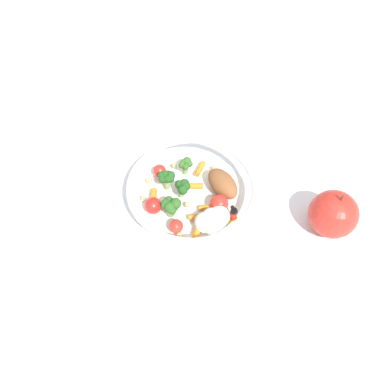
# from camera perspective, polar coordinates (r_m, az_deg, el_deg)

# --- Properties ---
(ground_plane) EXTENTS (2.40, 2.40, 0.00)m
(ground_plane) POSITION_cam_1_polar(r_m,az_deg,el_deg) (0.71, -1.01, -2.11)
(ground_plane) COLOR white
(food_container) EXTENTS (0.24, 0.24, 0.05)m
(food_container) POSITION_cam_1_polar(r_m,az_deg,el_deg) (0.69, 0.57, -0.57)
(food_container) COLOR white
(food_container) RESTS_ON ground_plane
(loose_apple) EXTENTS (0.08, 0.08, 0.10)m
(loose_apple) POSITION_cam_1_polar(r_m,az_deg,el_deg) (0.69, 20.49, -3.12)
(loose_apple) COLOR red
(loose_apple) RESTS_ON ground_plane
(folded_napkin) EXTENTS (0.14, 0.13, 0.01)m
(folded_napkin) POSITION_cam_1_polar(r_m,az_deg,el_deg) (0.84, -15.27, 7.53)
(folded_napkin) COLOR white
(folded_napkin) RESTS_ON ground_plane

